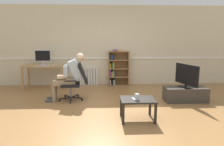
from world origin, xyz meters
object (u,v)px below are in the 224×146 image
object	(u,v)px
computer_mouse	(53,65)
spare_remote	(134,99)
computer_desk	(44,68)
tv_stand	(185,94)
imac_monitor	(43,56)
office_chair	(76,80)
coffee_table	(138,102)
keyboard	(43,65)
person_seated	(69,75)
tv_screen	(186,75)
bookshelf	(117,69)
radiator	(87,76)
drinking_glass	(137,97)

from	to	relation	value
computer_mouse	spare_remote	world-z (taller)	computer_mouse
computer_desk	tv_stand	xyz separation A→B (m)	(3.99, -1.57, -0.46)
imac_monitor	office_chair	xyz separation A→B (m)	(1.24, -1.39, -0.50)
computer_mouse	coffee_table	distance (m)	3.42
keyboard	tv_stand	distance (m)	4.25
person_seated	tv_screen	distance (m)	2.97
computer_mouse	coffee_table	world-z (taller)	computer_mouse
bookshelf	radiator	distance (m)	1.07
computer_desk	tv_stand	world-z (taller)	computer_desk
radiator	person_seated	size ratio (longest dim) A/B	0.60
imac_monitor	office_chair	distance (m)	1.93
person_seated	drinking_glass	bearing A→B (deg)	41.45
person_seated	tv_stand	size ratio (longest dim) A/B	1.15
person_seated	tv_screen	size ratio (longest dim) A/B	1.48
radiator	tv_stand	bearing A→B (deg)	-36.67
coffee_table	spare_remote	distance (m)	0.12
bookshelf	drinking_glass	distance (m)	3.05
keyboard	coffee_table	world-z (taller)	keyboard
computer_mouse	bookshelf	world-z (taller)	bookshelf
computer_desk	bookshelf	size ratio (longest dim) A/B	1.05
computer_desk	radiator	world-z (taller)	computer_desk
keyboard	spare_remote	size ratio (longest dim) A/B	2.68
radiator	person_seated	world-z (taller)	person_seated
drinking_glass	person_seated	bearing A→B (deg)	136.61
bookshelf	tv_screen	distance (m)	2.47
computer_desk	radiator	bearing A→B (deg)	16.10
tv_screen	computer_mouse	bearing A→B (deg)	53.70
computer_desk	coffee_table	xyz separation A→B (m)	(2.56, -2.68, -0.29)
tv_stand	tv_screen	world-z (taller)	tv_screen
bookshelf	coffee_table	world-z (taller)	bookshelf
radiator	coffee_table	world-z (taller)	radiator
tv_stand	spare_remote	size ratio (longest dim) A/B	7.05
computer_desk	imac_monitor	distance (m)	0.39
computer_desk	tv_screen	world-z (taller)	tv_screen
tv_screen	drinking_glass	bearing A→B (deg)	114.35
spare_remote	imac_monitor	bearing A→B (deg)	-62.46
tv_stand	drinking_glass	distance (m)	1.90
bookshelf	tv_screen	size ratio (longest dim) A/B	1.49
radiator	office_chair	size ratio (longest dim) A/B	0.74
computer_mouse	person_seated	size ratio (longest dim) A/B	0.08
imac_monitor	bookshelf	xyz separation A→B (m)	(2.42, 0.22, -0.45)
computer_mouse	office_chair	size ratio (longest dim) A/B	0.10
radiator	tv_screen	size ratio (longest dim) A/B	0.89
computer_mouse	bookshelf	size ratio (longest dim) A/B	0.08
coffee_table	drinking_glass	world-z (taller)	drinking_glass
person_seated	drinking_glass	world-z (taller)	person_seated
imac_monitor	keyboard	size ratio (longest dim) A/B	1.27
drinking_glass	coffee_table	bearing A→B (deg)	68.60
bookshelf	spare_remote	xyz separation A→B (m)	(0.10, -3.01, -0.15)
bookshelf	person_seated	size ratio (longest dim) A/B	1.00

